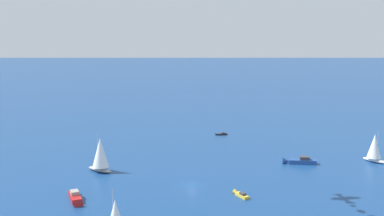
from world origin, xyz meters
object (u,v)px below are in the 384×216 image
motorboat_trailing (221,134)px  motorboat_ahead (298,161)px  sailboat_offshore (100,154)px  sailboat_mid_cluster (375,148)px  motorboat_inshore (76,198)px  motorboat_outer_ring_b (240,194)px

motorboat_trailing → motorboat_ahead: 49.28m
sailboat_offshore → motorboat_ahead: sailboat_offshore is taller
sailboat_offshore → sailboat_mid_cluster: size_ratio=1.13×
motorboat_inshore → motorboat_outer_ring_b: motorboat_inshore is taller
motorboat_trailing → motorboat_outer_ring_b: 73.92m
motorboat_inshore → motorboat_ahead: (73.10, -6.84, 0.12)m
sailboat_mid_cluster → sailboat_offshore: bearing=154.2°
motorboat_ahead → motorboat_outer_ring_b: size_ratio=1.79×
sailboat_offshore → motorboat_outer_ring_b: sailboat_offshore is taller
motorboat_inshore → motorboat_ahead: motorboat_ahead is taller
sailboat_mid_cluster → motorboat_outer_ring_b: bearing=-179.3°
sailboat_offshore → motorboat_outer_ring_b: size_ratio=2.10×
motorboat_ahead → motorboat_outer_ring_b: motorboat_ahead is taller
motorboat_trailing → motorboat_ahead: size_ratio=0.51×
motorboat_inshore → motorboat_trailing: (77.59, 42.24, -0.34)m
motorboat_inshore → sailboat_offshore: sailboat_offshore is taller
sailboat_offshore → motorboat_trailing: size_ratio=2.30×
sailboat_mid_cluster → motorboat_ahead: bearing=151.9°
motorboat_inshore → sailboat_offshore: 25.39m
motorboat_outer_ring_b → motorboat_ahead: bearing=20.5°
motorboat_trailing → motorboat_outer_ring_b: size_ratio=0.91×
motorboat_ahead → motorboat_trailing: bearing=84.8°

